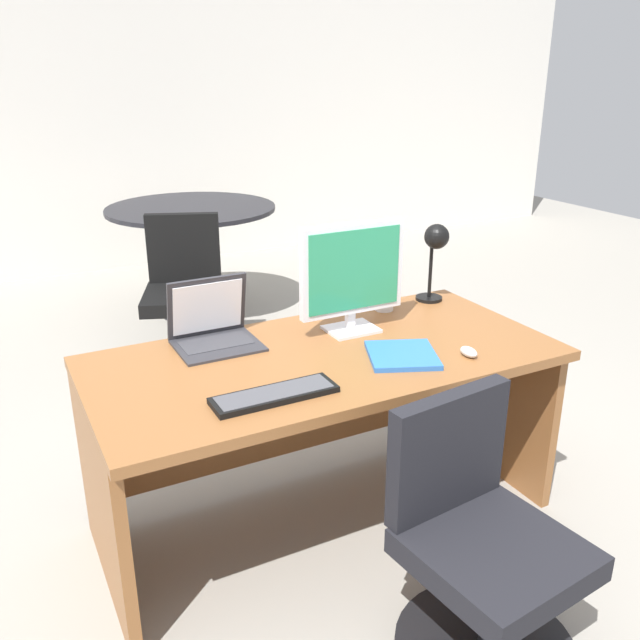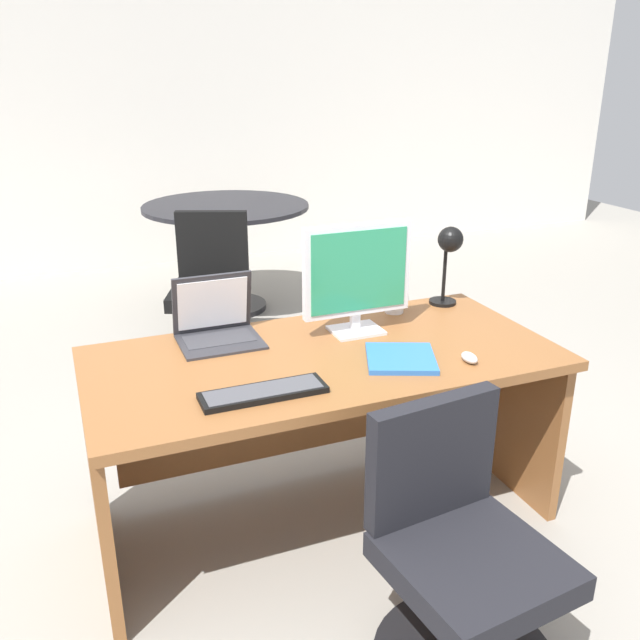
{
  "view_description": "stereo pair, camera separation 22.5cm",
  "coord_description": "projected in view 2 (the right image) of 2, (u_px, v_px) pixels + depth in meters",
  "views": [
    {
      "loc": [
        -1.08,
        -2.03,
        1.72
      ],
      "look_at": [
        0.0,
        0.04,
        0.84
      ],
      "focal_mm": 37.94,
      "sensor_mm": 36.0,
      "label": 1
    },
    {
      "loc": [
        -0.87,
        -2.12,
        1.72
      ],
      "look_at": [
        0.0,
        0.04,
        0.84
      ],
      "focal_mm": 37.94,
      "sensor_mm": 36.0,
      "label": 2
    }
  ],
  "objects": [
    {
      "name": "keyboard",
      "position": [
        263.0,
        393.0,
        2.18
      ],
      "size": [
        0.41,
        0.12,
        0.02
      ],
      "color": "black",
      "rests_on": "desk"
    },
    {
      "name": "meeting_chair_near",
      "position": [
        212.0,
        301.0,
        4.15
      ],
      "size": [
        0.6,
        0.61,
        0.89
      ],
      "color": "black",
      "rests_on": "ground"
    },
    {
      "name": "ground",
      "position": [
        229.0,
        372.0,
        4.06
      ],
      "size": [
        12.0,
        12.0,
        0.0
      ],
      "primitive_type": "plane",
      "color": "gray"
    },
    {
      "name": "laptop",
      "position": [
        216.0,
        320.0,
        2.62
      ],
      "size": [
        0.31,
        0.27,
        0.25
      ],
      "color": "#2D2D33",
      "rests_on": "desk"
    },
    {
      "name": "meeting_table",
      "position": [
        227.0,
        231.0,
        4.9
      ],
      "size": [
        1.19,
        1.19,
        0.79
      ],
      "color": "black",
      "rests_on": "ground"
    },
    {
      "name": "desk",
      "position": [
        319.0,
        396.0,
        2.61
      ],
      "size": [
        1.73,
        0.83,
        0.72
      ],
      "color": "brown",
      "rests_on": "ground"
    },
    {
      "name": "mouse",
      "position": [
        469.0,
        358.0,
        2.42
      ],
      "size": [
        0.05,
        0.08,
        0.04
      ],
      "color": "silver",
      "rests_on": "desk"
    },
    {
      "name": "book",
      "position": [
        401.0,
        358.0,
        2.44
      ],
      "size": [
        0.32,
        0.33,
        0.02
      ],
      "color": "blue",
      "rests_on": "desk"
    },
    {
      "name": "coffee_mug",
      "position": [
        395.0,
        301.0,
        2.91
      ],
      "size": [
        0.11,
        0.08,
        0.1
      ],
      "color": "white",
      "rests_on": "desk"
    },
    {
      "name": "back_wall",
      "position": [
        145.0,
        105.0,
        5.81
      ],
      "size": [
        10.0,
        0.1,
        2.8
      ],
      "primitive_type": "cube",
      "color": "silver",
      "rests_on": "ground"
    },
    {
      "name": "office_chair",
      "position": [
        460.0,
        570.0,
        2.0
      ],
      "size": [
        0.56,
        0.56,
        0.81
      ],
      "color": "black",
      "rests_on": "ground"
    },
    {
      "name": "monitor",
      "position": [
        357.0,
        274.0,
        2.62
      ],
      "size": [
        0.44,
        0.16,
        0.44
      ],
      "color": "silver",
      "rests_on": "desk"
    },
    {
      "name": "desk_lamp",
      "position": [
        449.0,
        249.0,
        2.92
      ],
      "size": [
        0.12,
        0.15,
        0.36
      ],
      "color": "black",
      "rests_on": "desk"
    }
  ]
}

